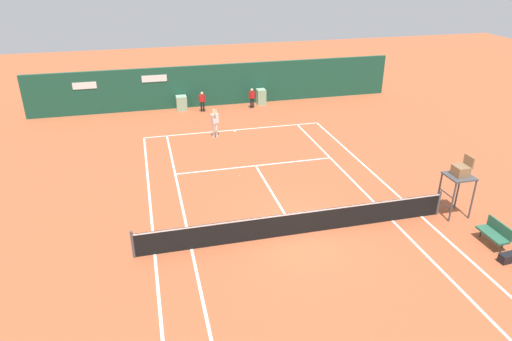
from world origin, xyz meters
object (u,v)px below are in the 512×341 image
tennis_ball_by_sideline (240,176)px  player_on_baseline (215,121)px  ball_kid_right_post (252,97)px  ball_kid_centre_post (202,100)px  player_bench (495,232)px  umpire_chair (460,176)px

tennis_ball_by_sideline → player_on_baseline: bearing=92.4°
ball_kid_right_post → ball_kid_centre_post: size_ratio=1.00×
player_on_baseline → tennis_ball_by_sideline: bearing=75.8°
ball_kid_right_post → ball_kid_centre_post: 3.40m
player_bench → ball_kid_centre_post: (-8.05, 18.08, 0.27)m
player_on_baseline → player_bench: bearing=104.6°
umpire_chair → player_on_baseline: size_ratio=1.38×
player_bench → ball_kid_centre_post: bearing=24.0°
ball_kid_right_post → player_bench: bearing=93.7°
player_on_baseline → ball_kid_centre_post: player_on_baseline is taller
player_bench → player_on_baseline: 15.50m
umpire_chair → player_bench: umpire_chair is taller
player_bench → player_on_baseline: bearing=31.2°
player_bench → player_on_baseline: (-8.02, 13.25, 0.48)m
umpire_chair → ball_kid_centre_post: size_ratio=1.88×
umpire_chair → player_on_baseline: umpire_chair is taller
player_bench → ball_kid_centre_post: size_ratio=0.92×
player_bench → ball_kid_right_post: 18.67m
umpire_chair → player_on_baseline: (-7.90, 11.02, -0.76)m
player_bench → player_on_baseline: size_ratio=0.67×
player_on_baseline → umpire_chair: bearing=109.1°
ball_kid_centre_post → tennis_ball_by_sideline: ball_kid_centre_post is taller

